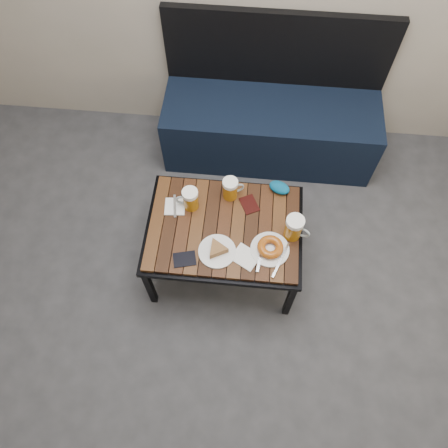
# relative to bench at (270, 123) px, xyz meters

# --- Properties ---
(ground) EXTENTS (4.00, 4.00, 0.00)m
(ground) POSITION_rel_bench_xyz_m (-0.27, -1.76, -0.27)
(ground) COLOR #2D2D30
(ground) RESTS_ON ground
(room_shell) EXTENTS (4.00, 4.00, 4.00)m
(room_shell) POSITION_rel_bench_xyz_m (-0.27, -1.26, 1.48)
(room_shell) COLOR gray
(room_shell) RESTS_ON ground
(bench) EXTENTS (1.40, 0.50, 0.95)m
(bench) POSITION_rel_bench_xyz_m (0.00, 0.00, 0.00)
(bench) COLOR black
(bench) RESTS_ON ground
(cafe_table) EXTENTS (0.84, 0.62, 0.47)m
(cafe_table) POSITION_rel_bench_xyz_m (-0.22, -0.93, 0.16)
(cafe_table) COLOR black
(cafe_table) RESTS_ON ground
(beer_mug_left) EXTENTS (0.13, 0.09, 0.14)m
(beer_mug_left) POSITION_rel_bench_xyz_m (-0.42, -0.82, 0.27)
(beer_mug_left) COLOR #A2630D
(beer_mug_left) RESTS_ON cafe_table
(beer_mug_centre) EXTENTS (0.13, 0.10, 0.13)m
(beer_mug_centre) POSITION_rel_bench_xyz_m (-0.21, -0.73, 0.27)
(beer_mug_centre) COLOR #A2630D
(beer_mug_centre) RESTS_ON cafe_table
(beer_mug_right) EXTENTS (0.15, 0.11, 0.15)m
(beer_mug_right) POSITION_rel_bench_xyz_m (0.14, -0.95, 0.28)
(beer_mug_right) COLOR #A2630D
(beer_mug_right) RESTS_ON cafe_table
(plate_pie) EXTENTS (0.19, 0.19, 0.05)m
(plate_pie) POSITION_rel_bench_xyz_m (-0.25, -1.08, 0.22)
(plate_pie) COLOR white
(plate_pie) RESTS_ON cafe_table
(plate_bagel) EXTENTS (0.20, 0.26, 0.06)m
(plate_bagel) POSITION_rel_bench_xyz_m (0.02, -1.05, 0.22)
(plate_bagel) COLOR white
(plate_bagel) RESTS_ON cafe_table
(napkin_left) EXTENTS (0.12, 0.15, 0.01)m
(napkin_left) POSITION_rel_bench_xyz_m (-0.50, -0.84, 0.20)
(napkin_left) COLOR white
(napkin_left) RESTS_ON cafe_table
(napkin_right) EXTENTS (0.17, 0.16, 0.01)m
(napkin_right) POSITION_rel_bench_xyz_m (-0.10, -1.10, 0.20)
(napkin_right) COLOR white
(napkin_right) RESTS_ON cafe_table
(passport_navy) EXTENTS (0.13, 0.11, 0.01)m
(passport_navy) POSITION_rel_bench_xyz_m (-0.41, -1.14, 0.20)
(passport_navy) COLOR black
(passport_navy) RESTS_ON cafe_table
(passport_burgundy) EXTENTS (0.12, 0.14, 0.01)m
(passport_burgundy) POSITION_rel_bench_xyz_m (-0.10, -0.78, 0.20)
(passport_burgundy) COLOR black
(passport_burgundy) RESTS_ON cafe_table
(knit_pouch) EXTENTS (0.14, 0.12, 0.05)m
(knit_pouch) POSITION_rel_bench_xyz_m (0.06, -0.67, 0.23)
(knit_pouch) COLOR navy
(knit_pouch) RESTS_ON cafe_table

